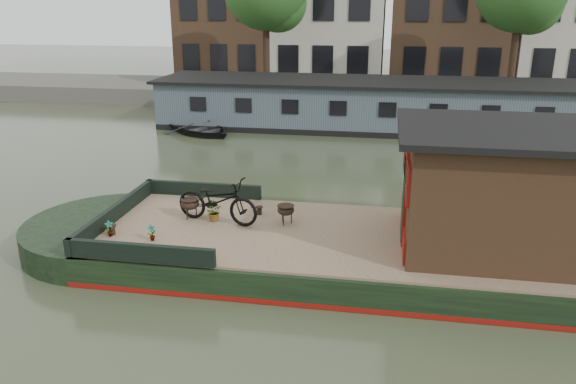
% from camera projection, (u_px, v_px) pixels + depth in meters
% --- Properties ---
extents(ground, '(120.00, 120.00, 0.00)m').
position_uv_depth(ground, '(380.00, 266.00, 11.88)').
color(ground, '#333A25').
rests_on(ground, ground).
extents(houseboat_hull, '(14.01, 4.02, 0.60)m').
position_uv_depth(houseboat_hull, '(318.00, 250.00, 12.01)').
color(houseboat_hull, black).
rests_on(houseboat_hull, ground).
extents(houseboat_deck, '(11.80, 3.80, 0.05)m').
position_uv_depth(houseboat_deck, '(381.00, 239.00, 11.68)').
color(houseboat_deck, '#96795C').
rests_on(houseboat_deck, houseboat_hull).
extents(bow_bulwark, '(3.00, 4.00, 0.35)m').
position_uv_depth(bow_bulwark, '(151.00, 215.00, 12.45)').
color(bow_bulwark, black).
rests_on(bow_bulwark, houseboat_deck).
extents(cabin, '(4.00, 3.50, 2.42)m').
position_uv_depth(cabin, '(498.00, 187.00, 10.92)').
color(cabin, black).
rests_on(cabin, houseboat_deck).
extents(bicycle, '(2.04, 1.07, 1.02)m').
position_uv_depth(bicycle, '(217.00, 200.00, 12.37)').
color(bicycle, black).
rests_on(bicycle, houseboat_deck).
extents(potted_plant_a, '(0.21, 0.22, 0.35)m').
position_uv_depth(potted_plant_a, '(152.00, 233.00, 11.48)').
color(potted_plant_a, brown).
rests_on(potted_plant_a, houseboat_deck).
extents(potted_plant_c, '(0.40, 0.35, 0.42)m').
position_uv_depth(potted_plant_c, '(213.00, 212.00, 12.52)').
color(potted_plant_c, '#A3562F').
rests_on(potted_plant_c, houseboat_deck).
extents(potted_plant_e, '(0.21, 0.21, 0.34)m').
position_uv_depth(potted_plant_e, '(110.00, 229.00, 11.70)').
color(potted_plant_e, maroon).
rests_on(potted_plant_e, houseboat_deck).
extents(brazier_front, '(0.46, 0.46, 0.43)m').
position_uv_depth(brazier_front, '(286.00, 214.00, 12.36)').
color(brazier_front, black).
rests_on(brazier_front, houseboat_deck).
extents(brazier_rear, '(0.42, 0.42, 0.46)m').
position_uv_depth(brazier_rear, '(190.00, 208.00, 12.69)').
color(brazier_rear, black).
rests_on(brazier_rear, houseboat_deck).
extents(bollard_port, '(0.17, 0.17, 0.19)m').
position_uv_depth(bollard_port, '(259.00, 210.00, 12.95)').
color(bollard_port, black).
rests_on(bollard_port, houseboat_deck).
extents(bollard_stbd, '(0.19, 0.19, 0.22)m').
position_uv_depth(bollard_stbd, '(112.00, 230.00, 11.80)').
color(bollard_stbd, black).
rests_on(bollard_stbd, houseboat_deck).
extents(dinghy, '(4.11, 3.83, 0.69)m').
position_uv_depth(dinghy, '(201.00, 126.00, 23.78)').
color(dinghy, black).
rests_on(dinghy, ground).
extents(far_houseboat, '(20.40, 4.40, 2.11)m').
position_uv_depth(far_houseboat, '(388.00, 107.00, 24.64)').
color(far_houseboat, '#47545F').
rests_on(far_houseboat, ground).
extents(quay, '(60.00, 6.00, 0.90)m').
position_uv_depth(quay, '(388.00, 96.00, 30.87)').
color(quay, '#47443F').
rests_on(quay, ground).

